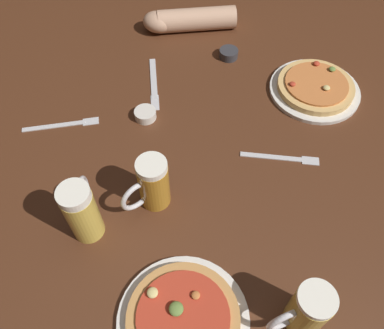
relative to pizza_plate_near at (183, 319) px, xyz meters
The scene contains 12 objects.
ground_plane 0.38m from the pizza_plate_near, 100.77° to the left, with size 2.40×2.40×0.03m, color #4C2816.
pizza_plate_near is the anchor object (origin of this frame).
pizza_plate_far 0.76m from the pizza_plate_near, 73.31° to the left, with size 0.26×0.26×0.05m.
beer_mug_dark 0.24m from the pizza_plate_near, 14.21° to the left, with size 0.11×0.09×0.14m.
beer_mug_amber 0.30m from the pizza_plate_near, 118.15° to the left, with size 0.10×0.11×0.15m.
beer_mug_pale 0.31m from the pizza_plate_near, 150.05° to the left, with size 0.07×0.13×0.17m.
ramekin_sauce 0.56m from the pizza_plate_near, 115.05° to the left, with size 0.06×0.06×0.03m, color silver.
ramekin_butter 0.82m from the pizza_plate_near, 94.09° to the left, with size 0.06×0.06×0.03m, color #333338.
fork_left 0.48m from the pizza_plate_near, 71.77° to the left, with size 0.21×0.04×0.01m.
knife_right 0.69m from the pizza_plate_near, 111.56° to the left, with size 0.09×0.22×0.01m.
fork_spare 0.62m from the pizza_plate_near, 136.61° to the left, with size 0.20×0.10×0.01m.
diner_arm 0.95m from the pizza_plate_near, 103.60° to the left, with size 0.31×0.16×0.07m.
Camera 1 is at (0.14, -0.57, 0.84)m, focal length 37.35 mm.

